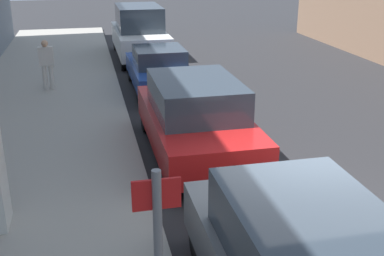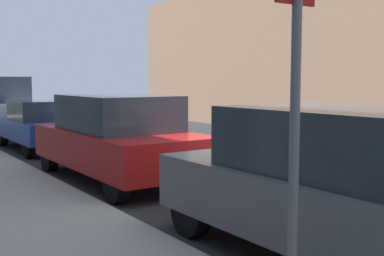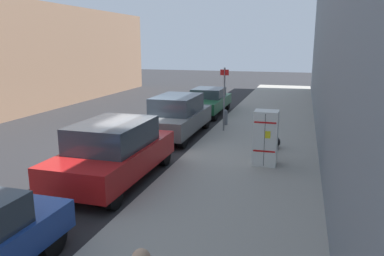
{
  "view_description": "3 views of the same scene",
  "coord_description": "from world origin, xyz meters",
  "px_view_note": "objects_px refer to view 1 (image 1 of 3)",
  "views": [
    {
      "loc": [
        -3.19,
        -5.85,
        4.31
      ],
      "look_at": [
        -1.09,
        3.58,
        0.69
      ],
      "focal_mm": 45.0,
      "sensor_mm": 36.0,
      "label": 1
    },
    {
      "loc": [
        -5.21,
        -5.11,
        2.02
      ],
      "look_at": [
        -0.43,
        1.85,
        1.18
      ],
      "focal_mm": 45.0,
      "sensor_mm": 36.0,
      "label": 2
    },
    {
      "loc": [
        -5.96,
        12.81,
        3.85
      ],
      "look_at": [
        -2.5,
        1.13,
        1.08
      ],
      "focal_mm": 35.0,
      "sensor_mm": 36.0,
      "label": 3
    }
  ],
  "objects_px": {
    "parked_hatchback_blue": "(159,69)",
    "parked_van_white": "(139,33)",
    "parked_suv_red": "(196,117)",
    "pedestrian_walking_far": "(46,62)"
  },
  "relations": [
    {
      "from": "parked_van_white",
      "to": "pedestrian_walking_far",
      "type": "bearing_deg",
      "value": -127.23
    },
    {
      "from": "parked_hatchback_blue",
      "to": "parked_van_white",
      "type": "relative_size",
      "value": 0.79
    },
    {
      "from": "parked_suv_red",
      "to": "pedestrian_walking_far",
      "type": "bearing_deg",
      "value": 120.76
    },
    {
      "from": "pedestrian_walking_far",
      "to": "parked_hatchback_blue",
      "type": "xyz_separation_m",
      "value": [
        3.43,
        -0.56,
        -0.29
      ]
    },
    {
      "from": "pedestrian_walking_far",
      "to": "parked_suv_red",
      "type": "relative_size",
      "value": 0.34
    },
    {
      "from": "pedestrian_walking_far",
      "to": "parked_suv_red",
      "type": "distance_m",
      "value": 6.71
    },
    {
      "from": "pedestrian_walking_far",
      "to": "parked_hatchback_blue",
      "type": "bearing_deg",
      "value": 55.07
    },
    {
      "from": "pedestrian_walking_far",
      "to": "parked_van_white",
      "type": "height_order",
      "value": "parked_van_white"
    },
    {
      "from": "parked_suv_red",
      "to": "parked_hatchback_blue",
      "type": "xyz_separation_m",
      "value": [
        0.0,
        5.2,
        -0.15
      ]
    },
    {
      "from": "parked_suv_red",
      "to": "parked_van_white",
      "type": "xyz_separation_m",
      "value": [
        0.0,
        10.28,
        0.19
      ]
    }
  ]
}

